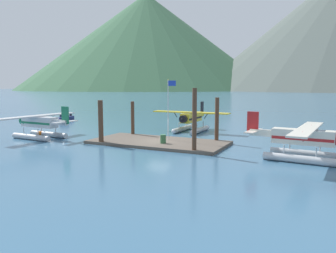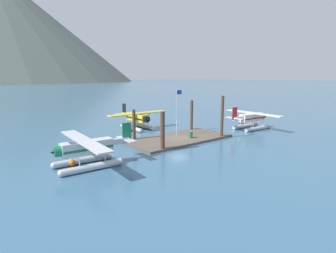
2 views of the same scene
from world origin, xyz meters
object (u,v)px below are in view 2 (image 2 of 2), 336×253
(mooring_buoy, at_px, (72,163))
(seaplane_silver_port_aft, at_px, (87,151))
(seaplane_cream_stbd_aft, at_px, (252,119))
(flagpole, at_px, (177,107))
(seaplane_yellow_bow_centre, at_px, (137,119))
(fuel_drum, at_px, (191,135))

(mooring_buoy, bearing_deg, seaplane_silver_port_aft, -43.85)
(mooring_buoy, height_order, seaplane_cream_stbd_aft, seaplane_cream_stbd_aft)
(flagpole, bearing_deg, seaplane_yellow_bow_centre, 96.20)
(flagpole, relative_size, seaplane_silver_port_aft, 0.62)
(fuel_drum, distance_m, seaplane_cream_stbd_aft, 13.18)
(seaplane_yellow_bow_centre, relative_size, seaplane_silver_port_aft, 0.99)
(seaplane_cream_stbd_aft, bearing_deg, seaplane_yellow_bow_centre, 140.99)
(flagpole, distance_m, seaplane_silver_port_aft, 15.51)
(flagpole, height_order, seaplane_cream_stbd_aft, flagpole)
(seaplane_yellow_bow_centre, bearing_deg, seaplane_cream_stbd_aft, -39.01)
(fuel_drum, bearing_deg, mooring_buoy, -177.63)
(seaplane_yellow_bow_centre, bearing_deg, seaplane_silver_port_aft, -137.04)
(flagpole, bearing_deg, mooring_buoy, -169.43)
(fuel_drum, relative_size, seaplane_cream_stbd_aft, 0.08)
(seaplane_cream_stbd_aft, height_order, seaplane_yellow_bow_centre, same)
(flagpole, relative_size, seaplane_cream_stbd_aft, 0.62)
(mooring_buoy, distance_m, seaplane_silver_port_aft, 1.99)
(flagpole, bearing_deg, fuel_drum, -79.35)
(fuel_drum, distance_m, mooring_buoy, 16.30)
(flagpole, xyz_separation_m, seaplane_silver_port_aft, (-14.73, -4.04, -2.73))
(flagpole, distance_m, mooring_buoy, 16.61)
(seaplane_yellow_bow_centre, height_order, seaplane_silver_port_aft, same)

